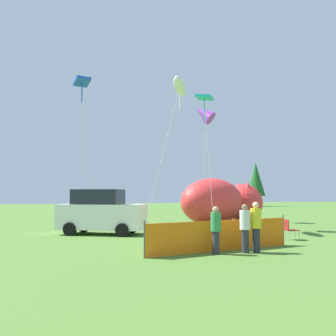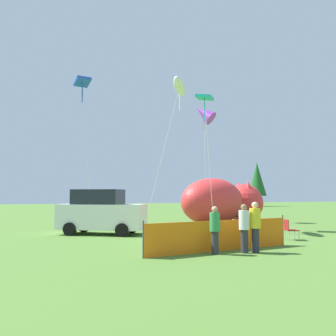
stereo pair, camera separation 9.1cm
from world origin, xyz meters
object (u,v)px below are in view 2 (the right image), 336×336
kite_blue_box (83,85)px  kite_purple_delta (204,113)px  spectator_in_white_shirt (244,226)px  kite_white_ghost (180,87)px  inflatable_cat (222,203)px  parked_car (101,212)px  folding_chair (289,228)px  spectator_in_black_shirt (255,225)px  kite_teal_diamond (205,100)px  spectator_in_blue_shirt (215,228)px

kite_blue_box → kite_purple_delta: bearing=11.0°
spectator_in_white_shirt → kite_white_ghost: 10.31m
inflatable_cat → spectator_in_white_shirt: size_ratio=4.43×
parked_car → folding_chair: parked_car is taller
spectator_in_black_shirt → kite_blue_box: kite_blue_box is taller
kite_teal_diamond → spectator_in_white_shirt: bearing=-104.4°
inflatable_cat → spectator_in_black_shirt: 11.51m
folding_chair → kite_blue_box: size_ratio=0.10×
spectator_in_black_shirt → folding_chair: bearing=38.8°
kite_blue_box → kite_teal_diamond: (6.62, -3.63, -1.31)m
spectator_in_blue_shirt → kite_white_ghost: 10.39m
kite_white_ghost → kite_purple_delta: (3.97, 5.98, 0.03)m
spectator_in_blue_shirt → folding_chair: bearing=28.1°
spectator_in_white_shirt → parked_car: bearing=118.1°
spectator_in_blue_shirt → kite_teal_diamond: (3.18, 8.20, 6.54)m
spectator_in_blue_shirt → spectator_in_black_shirt: 1.47m
spectator_in_blue_shirt → spectator_in_white_shirt: size_ratio=0.96×
spectator_in_black_shirt → kite_white_ghost: kite_white_ghost is taller
kite_teal_diamond → kite_white_ghost: 1.90m
spectator_in_white_shirt → kite_blue_box: size_ratio=0.18×
folding_chair → kite_white_ghost: (-3.20, 5.10, 7.32)m
inflatable_cat → spectator_in_white_shirt: inflatable_cat is taller
inflatable_cat → kite_blue_box: bearing=146.2°
spectator_in_white_shirt → kite_purple_delta: 15.88m
spectator_in_black_shirt → kite_white_ghost: 10.29m
kite_blue_box → inflatable_cat: bearing=-7.1°
kite_blue_box → kite_purple_delta: (8.84, 1.72, -0.86)m
spectator_in_black_shirt → kite_blue_box: size_ratio=0.19×
folding_chair → inflatable_cat: size_ratio=0.12×
spectator_in_white_shirt → kite_teal_diamond: 10.72m
inflatable_cat → folding_chair: bearing=-122.1°
spectator_in_blue_shirt → kite_teal_diamond: size_ratio=0.20×
parked_car → kite_teal_diamond: size_ratio=0.58×
folding_chair → inflatable_cat: inflatable_cat is taller
inflatable_cat → kite_white_ghost: bearing=-168.3°
parked_car → spectator_in_white_shirt: parked_car is taller
spectator_in_blue_shirt → spectator_in_black_shirt: spectator_in_black_shirt is taller
inflatable_cat → spectator_in_black_shirt: (-3.95, -10.80, -0.44)m
inflatable_cat → kite_purple_delta: bearing=63.7°
spectator_in_black_shirt → spectator_in_blue_shirt: bearing=177.3°
parked_car → kite_purple_delta: size_ratio=0.51×
spectator_in_blue_shirt → spectator_in_black_shirt: (1.47, -0.07, 0.08)m
kite_white_ghost → inflatable_cat: bearing=38.4°
spectator_in_blue_shirt → spectator_in_black_shirt: bearing=-2.7°
spectator_in_blue_shirt → spectator_in_white_shirt: bearing=-2.6°
spectator_in_white_shirt → kite_purple_delta: bearing=72.3°
inflatable_cat → kite_teal_diamond: bearing=-158.2°
folding_chair → spectator_in_black_shirt: 4.09m
kite_purple_delta → kite_blue_box: bearing=-169.0°
kite_white_ghost → spectator_in_white_shirt: bearing=-92.8°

